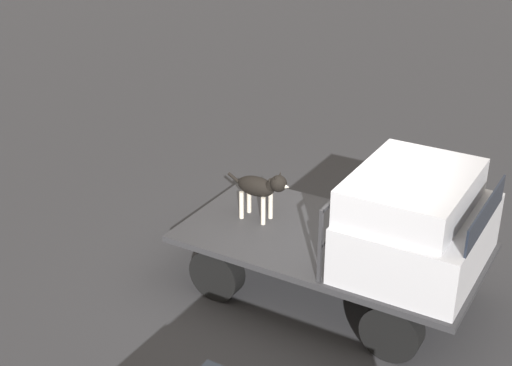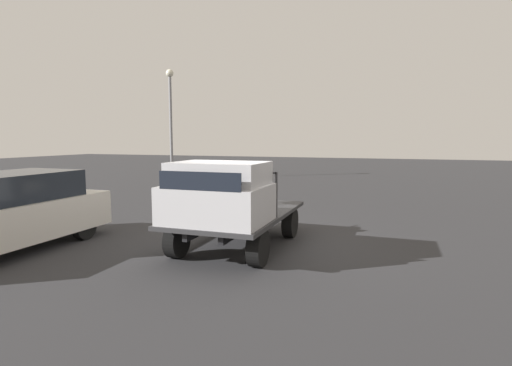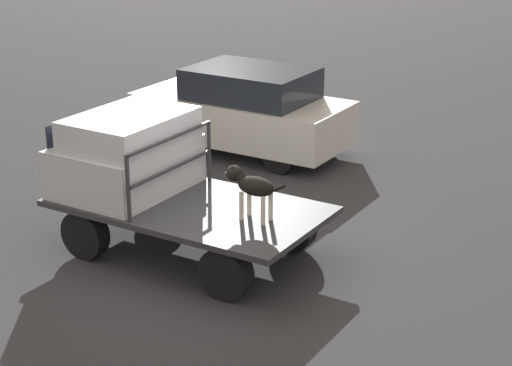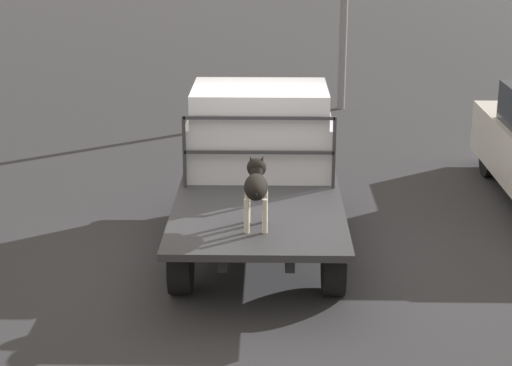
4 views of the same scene
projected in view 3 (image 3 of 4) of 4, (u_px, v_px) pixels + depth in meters
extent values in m
plane|color=#2D2D30|center=(190.00, 253.00, 11.87)|extent=(80.00, 80.00, 0.00)
cylinder|color=black|center=(85.00, 234.00, 11.64)|extent=(0.69, 0.24, 0.69)
cylinder|color=black|center=(160.00, 196.00, 12.98)|extent=(0.69, 0.24, 0.69)
cylinder|color=black|center=(226.00, 273.00, 10.52)|extent=(0.69, 0.24, 0.69)
cylinder|color=black|center=(292.00, 227.00, 11.86)|extent=(0.69, 0.24, 0.69)
cube|color=black|center=(174.00, 223.00, 11.39)|extent=(3.40, 0.10, 0.18)
cube|color=black|center=(203.00, 207.00, 11.95)|extent=(3.40, 0.10, 0.18)
cube|color=#2D2D30|center=(189.00, 206.00, 11.63)|extent=(3.70, 1.98, 0.08)
cube|color=#B7B7BC|center=(126.00, 166.00, 12.02)|extent=(1.45, 1.86, 0.69)
cube|color=#B7B7BC|center=(130.00, 129.00, 11.77)|extent=(1.23, 1.71, 0.42)
cube|color=black|center=(85.00, 125.00, 12.20)|extent=(0.02, 1.53, 0.32)
cube|color=#2D2D30|center=(128.00, 189.00, 10.86)|extent=(0.04, 0.04, 0.90)
cube|color=#2D2D30|center=(209.00, 151.00, 12.32)|extent=(0.04, 0.04, 0.90)
cube|color=#2D2D30|center=(170.00, 138.00, 11.44)|extent=(0.04, 1.82, 0.04)
cube|color=#2D2D30|center=(171.00, 169.00, 11.59)|extent=(0.04, 1.82, 0.04)
cylinder|color=beige|center=(241.00, 206.00, 11.01)|extent=(0.06, 0.06, 0.38)
cylinder|color=beige|center=(249.00, 201.00, 11.16)|extent=(0.06, 0.06, 0.38)
cylinder|color=beige|center=(263.00, 211.00, 10.85)|extent=(0.06, 0.06, 0.38)
cylinder|color=beige|center=(271.00, 206.00, 11.01)|extent=(0.06, 0.06, 0.38)
ellipsoid|color=black|center=(256.00, 186.00, 10.91)|extent=(0.52, 0.26, 0.26)
sphere|color=beige|center=(246.00, 188.00, 11.00)|extent=(0.11, 0.11, 0.11)
cylinder|color=black|center=(241.00, 178.00, 11.00)|extent=(0.18, 0.14, 0.17)
sphere|color=black|center=(234.00, 173.00, 11.03)|extent=(0.22, 0.22, 0.22)
cone|color=beige|center=(228.00, 173.00, 11.08)|extent=(0.12, 0.12, 0.12)
cone|color=black|center=(233.00, 168.00, 10.95)|extent=(0.06, 0.08, 0.10)
cone|color=black|center=(238.00, 165.00, 11.05)|extent=(0.06, 0.08, 0.10)
cylinder|color=black|center=(277.00, 189.00, 10.75)|extent=(0.23, 0.04, 0.15)
cylinder|color=black|center=(165.00, 135.00, 16.14)|extent=(0.60, 0.20, 0.60)
cylinder|color=black|center=(210.00, 117.00, 17.32)|extent=(0.60, 0.20, 0.60)
cylinder|color=black|center=(279.00, 157.00, 14.92)|extent=(0.60, 0.20, 0.60)
cylinder|color=black|center=(319.00, 135.00, 16.11)|extent=(0.60, 0.20, 0.60)
cube|color=beige|center=(242.00, 117.00, 16.00)|extent=(4.01, 1.76, 0.78)
cube|color=#1E232B|center=(251.00, 84.00, 15.67)|extent=(2.21, 1.59, 0.57)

